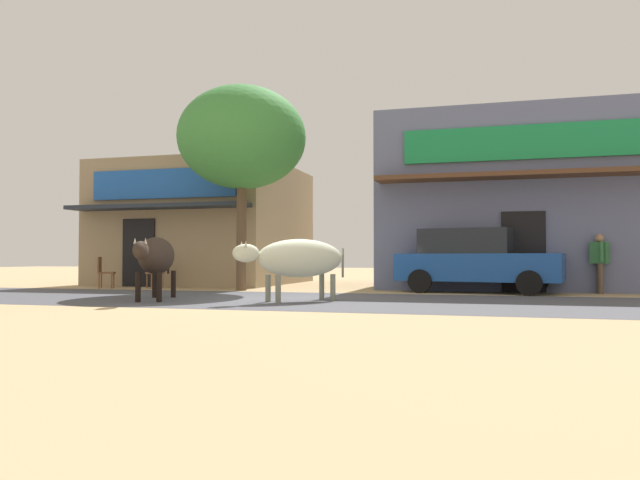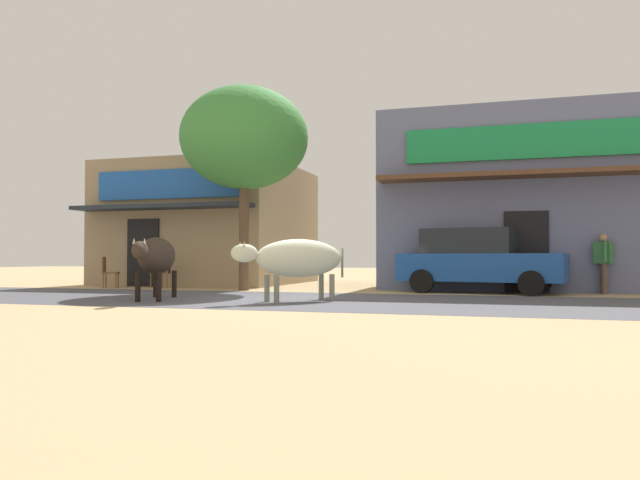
{
  "view_description": "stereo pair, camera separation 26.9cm",
  "coord_description": "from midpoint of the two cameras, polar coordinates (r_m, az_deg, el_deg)",
  "views": [
    {
      "loc": [
        4.46,
        -12.35,
        0.9
      ],
      "look_at": [
        0.8,
        0.78,
        1.29
      ],
      "focal_mm": 34.27,
      "sensor_mm": 36.0,
      "label": 1
    },
    {
      "loc": [
        4.71,
        -12.27,
        0.9
      ],
      "look_at": [
        0.8,
        0.78,
        1.29
      ],
      "focal_mm": 34.27,
      "sensor_mm": 36.0,
      "label": 2
    }
  ],
  "objects": [
    {
      "name": "roadside_tree",
      "position": [
        17.2,
        -7.75,
        9.39
      ],
      "size": [
        3.53,
        3.53,
        5.62
      ],
      "color": "brown",
      "rests_on": "ground"
    },
    {
      "name": "storefront_left_cafe",
      "position": [
        21.92,
        -10.87,
        1.33
      ],
      "size": [
        6.05,
        6.88,
        4.05
      ],
      "color": "#988261",
      "rests_on": "ground"
    },
    {
      "name": "ground",
      "position": [
        13.17,
        -4.89,
        -5.56
      ],
      "size": [
        80.0,
        80.0,
        0.0
      ],
      "primitive_type": "plane",
      "color": "tan"
    },
    {
      "name": "parked_hatchback_car",
      "position": [
        16.16,
        13.83,
        -1.81
      ],
      "size": [
        4.28,
        2.32,
        1.64
      ],
      "color": "#184BA1",
      "rests_on": "ground"
    },
    {
      "name": "cow_far_dark",
      "position": [
        12.51,
        -2.68,
        -1.75
      ],
      "size": [
        2.03,
        2.15,
        1.28
      ],
      "color": "beige",
      "rests_on": "ground"
    },
    {
      "name": "pedestrian_by_shop",
      "position": [
        16.68,
        24.24,
        -1.63
      ],
      "size": [
        0.48,
        0.61,
        1.49
      ],
      "color": "brown",
      "rests_on": "ground"
    },
    {
      "name": "cafe_chair_near_tree",
      "position": [
        19.02,
        -19.92,
        -2.71
      ],
      "size": [
        0.58,
        0.58,
        0.92
      ],
      "color": "brown",
      "rests_on": "ground"
    },
    {
      "name": "storefront_right_club",
      "position": [
        19.71,
        18.87,
        3.11
      ],
      "size": [
        8.75,
        6.88,
        5.0
      ],
      "color": "slate",
      "rests_on": "ground"
    },
    {
      "name": "cafe_chair_by_doorway",
      "position": [
        18.52,
        -15.32,
        -2.79
      ],
      "size": [
        0.62,
        0.62,
        0.92
      ],
      "color": "brown",
      "rests_on": "ground"
    },
    {
      "name": "asphalt_road",
      "position": [
        13.17,
        -4.89,
        -5.55
      ],
      "size": [
        72.0,
        5.33,
        0.0
      ],
      "primitive_type": "cube",
      "color": "#4C4D55",
      "rests_on": "ground"
    },
    {
      "name": "cow_near_brown",
      "position": [
        13.44,
        -15.6,
        -1.47
      ],
      "size": [
        1.26,
        2.75,
        1.33
      ],
      "color": "#30251E",
      "rests_on": "ground"
    }
  ]
}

